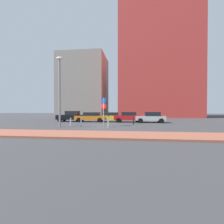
# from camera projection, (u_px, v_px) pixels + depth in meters

# --- Properties ---
(ground_plane) EXTENTS (120.00, 120.00, 0.00)m
(ground_plane) POSITION_uv_depth(u_px,v_px,m) (104.00, 126.00, 18.09)
(ground_plane) COLOR #38383A
(sidewalk_brick) EXTENTS (40.00, 3.22, 0.14)m
(sidewalk_brick) POSITION_uv_depth(u_px,v_px,m) (88.00, 135.00, 11.61)
(sidewalk_brick) COLOR #93513D
(sidewalk_brick) RESTS_ON ground
(parked_car_black) EXTENTS (4.08, 1.97, 1.59)m
(parked_car_black) POSITION_uv_depth(u_px,v_px,m) (71.00, 116.00, 24.91)
(parked_car_black) COLOR black
(parked_car_black) RESTS_ON ground
(parked_car_orange) EXTENTS (4.48, 2.05, 1.40)m
(parked_car_orange) POSITION_uv_depth(u_px,v_px,m) (91.00, 117.00, 24.37)
(parked_car_orange) COLOR orange
(parked_car_orange) RESTS_ON ground
(parked_car_yellow) EXTENTS (4.22, 1.93, 1.40)m
(parked_car_yellow) POSITION_uv_depth(u_px,v_px,m) (110.00, 117.00, 24.36)
(parked_car_yellow) COLOR gold
(parked_car_yellow) RESTS_ON ground
(parked_car_red) EXTENTS (4.16, 2.17, 1.45)m
(parked_car_red) POSITION_uv_depth(u_px,v_px,m) (128.00, 117.00, 23.91)
(parked_car_red) COLOR red
(parked_car_red) RESTS_ON ground
(parked_car_silver) EXTENTS (4.03, 2.09, 1.47)m
(parked_car_silver) POSITION_uv_depth(u_px,v_px,m) (151.00, 117.00, 23.00)
(parked_car_silver) COLOR #B7BABF
(parked_car_silver) RESTS_ON ground
(parking_sign_post) EXTENTS (0.58, 0.20, 3.11)m
(parking_sign_post) POSITION_uv_depth(u_px,v_px,m) (104.00, 108.00, 18.31)
(parking_sign_post) COLOR gray
(parking_sign_post) RESTS_ON ground
(parking_meter) EXTENTS (0.18, 0.14, 1.44)m
(parking_meter) POSITION_uv_depth(u_px,v_px,m) (108.00, 118.00, 17.40)
(parking_meter) COLOR #4C4C51
(parking_meter) RESTS_ON ground
(street_lamp) EXTENTS (0.70, 0.36, 7.25)m
(street_lamp) POSITION_uv_depth(u_px,v_px,m) (60.00, 86.00, 17.10)
(street_lamp) COLOR gray
(street_lamp) RESTS_ON ground
(traffic_bollard_near) EXTENTS (0.14, 0.14, 1.00)m
(traffic_bollard_near) POSITION_uv_depth(u_px,v_px,m) (133.00, 120.00, 20.15)
(traffic_bollard_near) COLOR black
(traffic_bollard_near) RESTS_ON ground
(traffic_bollard_mid) EXTENTS (0.14, 0.14, 0.88)m
(traffic_bollard_mid) POSITION_uv_depth(u_px,v_px,m) (71.00, 122.00, 18.46)
(traffic_bollard_mid) COLOR #B7B7BC
(traffic_bollard_mid) RESTS_ON ground
(traffic_bollard_far) EXTENTS (0.17, 0.17, 0.98)m
(traffic_bollard_far) POSITION_uv_depth(u_px,v_px,m) (81.00, 122.00, 17.64)
(traffic_bollard_far) COLOR #B7B7BC
(traffic_bollard_far) RESTS_ON ground
(traffic_bollard_edge) EXTENTS (0.13, 0.13, 1.03)m
(traffic_bollard_edge) POSITION_uv_depth(u_px,v_px,m) (108.00, 123.00, 16.59)
(traffic_bollard_edge) COLOR #B7B7BC
(traffic_bollard_edge) RESTS_ON ground
(building_colorful_midrise) EXTENTS (18.65, 12.36, 25.96)m
(building_colorful_midrise) POSITION_uv_depth(u_px,v_px,m) (157.00, 65.00, 41.58)
(building_colorful_midrise) COLOR #BF3833
(building_colorful_midrise) RESTS_ON ground
(building_under_construction) EXTENTS (12.48, 11.85, 17.02)m
(building_under_construction) POSITION_uv_depth(u_px,v_px,m) (84.00, 86.00, 47.87)
(building_under_construction) COLOR gray
(building_under_construction) RESTS_ON ground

